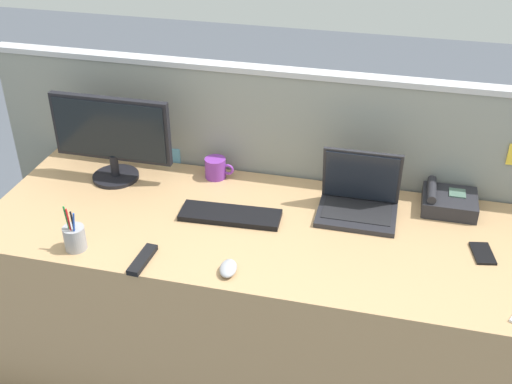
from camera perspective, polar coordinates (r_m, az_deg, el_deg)
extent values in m
plane|color=#4C515B|center=(2.96, -0.24, -15.13)|extent=(10.00, 10.00, 0.00)
cube|color=tan|center=(2.69, -0.26, -9.60)|extent=(2.12, 0.80, 0.75)
cube|color=gray|center=(2.90, 1.84, -0.65)|extent=(2.59, 0.06, 1.21)
cube|color=#B7BAC1|center=(2.63, 2.07, 10.81)|extent=(2.59, 0.07, 0.02)
cube|color=pink|center=(2.95, -14.02, 7.37)|extent=(0.09, 0.01, 0.09)
cube|color=#66ADD1|center=(2.91, -7.49, 3.02)|extent=(0.07, 0.01, 0.10)
cylinder|color=black|center=(2.83, -12.50, 1.37)|extent=(0.20, 0.20, 0.02)
cylinder|color=black|center=(2.81, -12.62, 2.34)|extent=(0.04, 0.04, 0.09)
cube|color=black|center=(2.74, -12.93, 5.58)|extent=(0.52, 0.03, 0.28)
cube|color=black|center=(2.73, -13.07, 5.44)|extent=(0.49, 0.01, 0.25)
cube|color=#232328|center=(2.53, 9.03, -2.06)|extent=(0.31, 0.22, 0.02)
cube|color=black|center=(2.54, 9.08, -1.73)|extent=(0.27, 0.15, 0.00)
cube|color=#232328|center=(2.54, 9.49, 1.45)|extent=(0.31, 0.05, 0.24)
cube|color=black|center=(2.54, 9.46, 1.32)|extent=(0.29, 0.04, 0.22)
cube|color=#232328|center=(2.66, 17.01, -0.90)|extent=(0.21, 0.19, 0.06)
cube|color=#4C6B5B|center=(2.66, 17.68, -0.09)|extent=(0.06, 0.07, 0.01)
cylinder|color=#232328|center=(2.63, 15.56, 0.22)|extent=(0.04, 0.17, 0.04)
cube|color=black|center=(2.50, -2.33, -2.09)|extent=(0.40, 0.15, 0.02)
ellipsoid|color=#9EA0A8|center=(2.22, -2.51, -6.88)|extent=(0.07, 0.11, 0.03)
cylinder|color=#99999E|center=(2.40, -16.00, -4.01)|extent=(0.08, 0.08, 0.09)
cylinder|color=#238438|center=(2.37, -16.56, -2.81)|extent=(0.02, 0.02, 0.15)
cylinder|color=black|center=(2.36, -16.09, -3.08)|extent=(0.01, 0.01, 0.13)
cylinder|color=red|center=(2.36, -16.42, -3.01)|extent=(0.03, 0.03, 0.14)
cylinder|color=blue|center=(2.35, -16.07, -3.18)|extent=(0.02, 0.01, 0.13)
cube|color=black|center=(2.45, 19.73, -5.22)|extent=(0.09, 0.14, 0.01)
cube|color=black|center=(2.30, -10.19, -6.01)|extent=(0.05, 0.17, 0.02)
cylinder|color=purple|center=(2.76, -3.68, 2.17)|extent=(0.09, 0.09, 0.09)
torus|color=purple|center=(2.75, -2.53, 2.03)|extent=(0.05, 0.01, 0.05)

